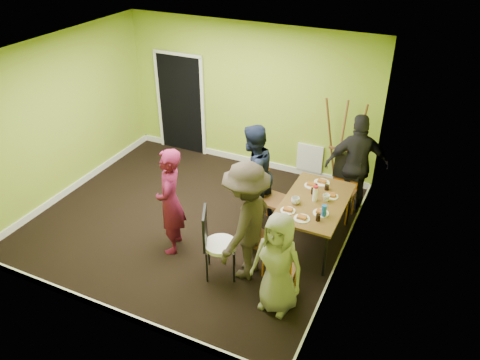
% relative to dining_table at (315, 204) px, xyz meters
% --- Properties ---
extents(ground, '(5.00, 5.00, 0.00)m').
position_rel_dining_table_xyz_m(ground, '(-1.96, -0.31, -0.70)').
color(ground, black).
rests_on(ground, ground).
extents(room_walls, '(5.04, 4.54, 2.82)m').
position_rel_dining_table_xyz_m(room_walls, '(-1.99, -0.27, 0.29)').
color(room_walls, '#9BB82F').
rests_on(room_walls, ground).
extents(dining_table, '(0.90, 1.50, 0.75)m').
position_rel_dining_table_xyz_m(dining_table, '(0.00, 0.00, 0.00)').
color(dining_table, black).
rests_on(dining_table, ground).
extents(chair_left_far, '(0.49, 0.49, 1.06)m').
position_rel_dining_table_xyz_m(chair_left_far, '(-0.81, 0.15, -0.10)').
color(chair_left_far, orange).
rests_on(chair_left_far, ground).
extents(chair_left_near, '(0.50, 0.50, 0.97)m').
position_rel_dining_table_xyz_m(chair_left_near, '(-0.57, -0.83, -0.15)').
color(chair_left_near, orange).
rests_on(chair_left_near, ground).
extents(chair_back_end, '(0.46, 0.54, 1.07)m').
position_rel_dining_table_xyz_m(chair_back_end, '(0.22, 1.01, 0.06)').
color(chair_back_end, orange).
rests_on(chair_back_end, ground).
extents(chair_front_end, '(0.38, 0.38, 0.86)m').
position_rel_dining_table_xyz_m(chair_front_end, '(-0.03, -1.32, -0.21)').
color(chair_front_end, orange).
rests_on(chair_front_end, ground).
extents(chair_bentwood, '(0.55, 0.54, 1.06)m').
position_rel_dining_table_xyz_m(chair_bentwood, '(-1.02, -1.28, -0.11)').
color(chair_bentwood, black).
rests_on(chair_bentwood, ground).
extents(easel, '(0.72, 0.68, 1.80)m').
position_rel_dining_table_xyz_m(easel, '(-0.01, 1.61, 0.19)').
color(easel, brown).
rests_on(easel, ground).
extents(plate_near_left, '(0.21, 0.21, 0.01)m').
position_rel_dining_table_xyz_m(plate_near_left, '(-0.18, 0.39, 0.06)').
color(plate_near_left, white).
rests_on(plate_near_left, dining_table).
extents(plate_near_right, '(0.22, 0.22, 0.01)m').
position_rel_dining_table_xyz_m(plate_near_right, '(-0.28, -0.42, 0.06)').
color(plate_near_right, white).
rests_on(plate_near_right, dining_table).
extents(plate_far_back, '(0.25, 0.25, 0.01)m').
position_rel_dining_table_xyz_m(plate_far_back, '(-0.06, 0.55, 0.06)').
color(plate_far_back, white).
rests_on(plate_far_back, dining_table).
extents(plate_far_front, '(0.23, 0.23, 0.01)m').
position_rel_dining_table_xyz_m(plate_far_front, '(-0.03, -0.52, 0.06)').
color(plate_far_front, white).
rests_on(plate_far_front, dining_table).
extents(plate_wall_back, '(0.21, 0.21, 0.01)m').
position_rel_dining_table_xyz_m(plate_wall_back, '(0.19, 0.22, 0.06)').
color(plate_wall_back, white).
rests_on(plate_wall_back, dining_table).
extents(plate_wall_front, '(0.23, 0.23, 0.01)m').
position_rel_dining_table_xyz_m(plate_wall_front, '(0.17, -0.28, 0.06)').
color(plate_wall_front, white).
rests_on(plate_wall_front, dining_table).
extents(thermos, '(0.07, 0.07, 0.23)m').
position_rel_dining_table_xyz_m(thermos, '(-0.01, 0.00, 0.17)').
color(thermos, white).
rests_on(thermos, dining_table).
extents(blue_bottle, '(0.07, 0.07, 0.18)m').
position_rel_dining_table_xyz_m(blue_bottle, '(0.23, -0.33, 0.15)').
color(blue_bottle, '#1750B1').
rests_on(blue_bottle, dining_table).
extents(orange_bottle, '(0.04, 0.04, 0.07)m').
position_rel_dining_table_xyz_m(orange_bottle, '(-0.13, 0.26, 0.09)').
color(orange_bottle, orange).
rests_on(orange_bottle, dining_table).
extents(glass_mid, '(0.07, 0.07, 0.10)m').
position_rel_dining_table_xyz_m(glass_mid, '(-0.09, 0.18, 0.10)').
color(glass_mid, black).
rests_on(glass_mid, dining_table).
extents(glass_back, '(0.07, 0.07, 0.08)m').
position_rel_dining_table_xyz_m(glass_back, '(0.07, 0.38, 0.10)').
color(glass_back, black).
rests_on(glass_back, dining_table).
extents(glass_front, '(0.07, 0.07, 0.10)m').
position_rel_dining_table_xyz_m(glass_front, '(0.18, -0.46, 0.10)').
color(glass_front, black).
rests_on(glass_front, dining_table).
extents(cup_a, '(0.13, 0.13, 0.10)m').
position_rel_dining_table_xyz_m(cup_a, '(-0.24, -0.19, 0.11)').
color(cup_a, white).
rests_on(cup_a, dining_table).
extents(cup_b, '(0.11, 0.11, 0.10)m').
position_rel_dining_table_xyz_m(cup_b, '(0.15, 0.07, 0.11)').
color(cup_b, white).
rests_on(cup_b, dining_table).
extents(person_standing, '(0.60, 0.72, 1.68)m').
position_rel_dining_table_xyz_m(person_standing, '(-1.87, -1.04, 0.14)').
color(person_standing, '#5A0F2D').
rests_on(person_standing, ground).
extents(person_left_far, '(0.86, 0.98, 1.70)m').
position_rel_dining_table_xyz_m(person_left_far, '(-1.09, 0.14, 0.16)').
color(person_left_far, black).
rests_on(person_left_far, ground).
extents(person_left_near, '(0.71, 1.17, 1.77)m').
position_rel_dining_table_xyz_m(person_left_near, '(-0.64, -1.09, 0.19)').
color(person_left_near, '#302720').
rests_on(person_left_near, ground).
extents(person_back_end, '(1.12, 0.76, 1.76)m').
position_rel_dining_table_xyz_m(person_back_end, '(0.35, 1.13, 0.18)').
color(person_back_end, black).
rests_on(person_back_end, ground).
extents(person_front_end, '(0.76, 0.55, 1.44)m').
position_rel_dining_table_xyz_m(person_front_end, '(-0.01, -1.51, 0.02)').
color(person_front_end, gray).
rests_on(person_front_end, ground).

